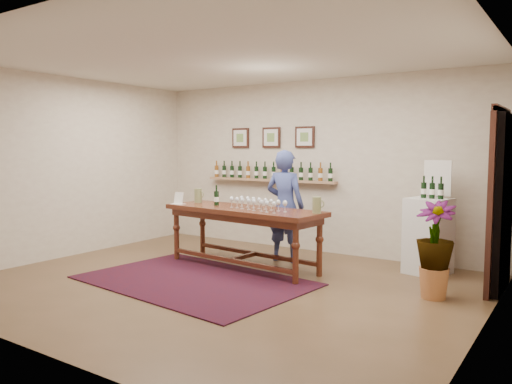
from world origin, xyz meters
The scene contains 14 objects.
ground centered at (0.00, 0.00, 0.00)m, with size 6.00×6.00×0.00m, color #4E3A22.
room_shell centered at (2.11, 1.86, 1.12)m, with size 6.00×6.00×6.00m.
rug centered at (-0.36, -0.08, 0.01)m, with size 2.84×1.89×0.02m, color #4D0D10.
tasting_table centered at (-0.27, 0.88, 0.73)m, with size 2.48×1.01×0.86m.
table_glasses centered at (0.00, 0.82, 0.94)m, with size 1.16×0.27×0.16m, color silver, non-canonical shape.
table_bottles centered at (-0.76, 0.95, 1.01)m, with size 0.28×0.16×0.30m, color black, non-canonical shape.
pitcher_left centered at (-1.24, 1.04, 0.97)m, with size 0.14×0.14×0.22m, color olive, non-canonical shape.
pitcher_right centered at (0.86, 0.92, 0.96)m, with size 0.13×0.13×0.21m, color olive, non-canonical shape.
menu_card centered at (-1.37, 0.75, 0.95)m, with size 0.19×0.14×0.18m, color silver.
display_pedestal centered at (2.01, 1.99, 0.51)m, with size 0.51×0.51×1.03m, color silver.
pedestal_bottles centered at (2.05, 1.96, 1.19)m, with size 0.33×0.09×0.33m, color black, non-canonical shape.
info_sign centered at (2.06, 2.16, 1.29)m, with size 0.39×0.02×0.53m, color silver.
potted_plant centered at (2.37, 0.87, 0.56)m, with size 0.52×0.52×0.96m.
person centered at (0.01, 1.56, 0.84)m, with size 0.61×0.40×1.67m, color navy.
Camera 1 is at (3.76, -4.84, 1.69)m, focal length 35.00 mm.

